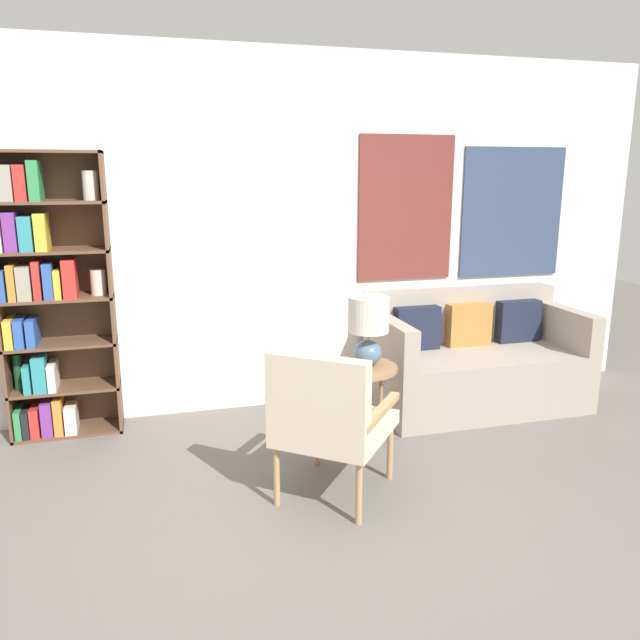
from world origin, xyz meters
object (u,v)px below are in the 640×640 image
(side_table, at_px, (358,375))
(armchair, at_px, (328,416))
(couch, at_px, (473,362))
(table_lamp, at_px, (368,324))
(bookshelf, at_px, (46,298))

(side_table, bearing_deg, armchair, -120.79)
(couch, relative_size, side_table, 2.91)
(side_table, bearing_deg, table_lamp, 5.09)
(bookshelf, distance_m, couch, 3.20)
(couch, bearing_deg, armchair, -142.97)
(armchair, relative_size, couch, 0.55)
(bookshelf, height_order, armchair, bookshelf)
(armchair, relative_size, table_lamp, 1.91)
(side_table, distance_m, table_lamp, 0.35)
(armchair, height_order, side_table, armchair)
(couch, distance_m, side_table, 1.25)
(table_lamp, bearing_deg, armchair, -124.88)
(bookshelf, relative_size, couch, 1.21)
(armchair, distance_m, couch, 1.95)
(bookshelf, bearing_deg, side_table, -20.57)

